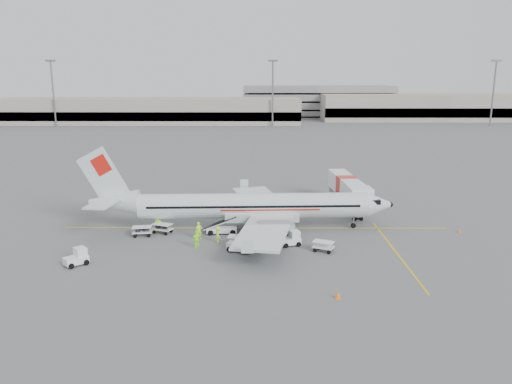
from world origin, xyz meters
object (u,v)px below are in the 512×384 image
belt_loader (221,223)px  tug_mid (239,243)px  tug_aft (76,257)px  aircraft (254,189)px  tug_fore (290,238)px  jet_bridge (346,193)px

belt_loader → tug_mid: belt_loader is taller
tug_aft → aircraft: bearing=-7.5°
tug_fore → tug_aft: 20.94m
aircraft → belt_loader: size_ratio=7.62×
belt_loader → tug_fore: belt_loader is taller
aircraft → jet_bridge: (12.11, 9.30, -2.58)m
tug_fore → tug_mid: 5.49m
belt_loader → tug_fore: (7.40, -4.05, -0.42)m
aircraft → belt_loader: (-3.54, -1.62, -3.48)m
aircraft → tug_aft: aircraft is taller
jet_bridge → tug_mid: bearing=-133.3°
belt_loader → tug_aft: belt_loader is taller
aircraft → tug_mid: size_ratio=15.01×
aircraft → tug_fore: size_ratio=16.74×
tug_fore → tug_mid: bearing=-178.7°
belt_loader → tug_fore: bearing=-33.0°
jet_bridge → tug_mid: 21.52m
tug_aft → tug_fore: bearing=-26.7°
jet_bridge → aircraft: bearing=-147.0°
jet_bridge → tug_aft: 35.12m
aircraft → tug_mid: bearing=-102.5°
tug_aft → tug_mid: bearing=-27.8°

